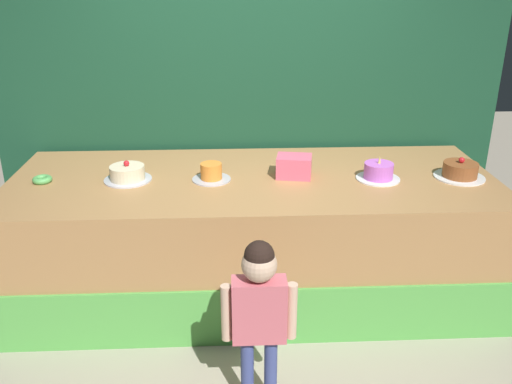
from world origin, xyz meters
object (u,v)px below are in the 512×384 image
at_px(pink_box, 294,166).
at_px(cake_far_left, 127,174).
at_px(cake_far_right, 460,171).
at_px(cake_center_right, 378,172).
at_px(child_figure, 259,305).
at_px(donut, 42,179).
at_px(cake_center_left, 211,173).

relative_size(pink_box, cake_far_left, 0.73).
bearing_deg(cake_far_left, cake_far_right, -1.53).
xyz_separation_m(cake_center_right, cake_far_right, (0.58, 0.00, -0.00)).
relative_size(child_figure, donut, 7.84).
bearing_deg(cake_center_left, cake_far_left, 177.77).
height_order(cake_center_left, cake_center_right, cake_center_right).
height_order(donut, cake_center_right, cake_center_right).
xyz_separation_m(donut, cake_center_left, (1.15, -0.01, 0.03)).
bearing_deg(child_figure, cake_center_right, 51.64).
distance_m(pink_box, cake_center_left, 0.58).
xyz_separation_m(child_figure, donut, (-1.42, 1.17, 0.27)).
xyz_separation_m(pink_box, cake_center_left, (-0.58, -0.04, -0.02)).
height_order(child_figure, cake_center_left, cake_center_left).
distance_m(cake_center_right, cake_far_right, 0.58).
distance_m(pink_box, cake_far_right, 1.16).
xyz_separation_m(cake_far_left, cake_far_right, (2.31, -0.06, 0.00)).
bearing_deg(cake_center_right, donut, 178.68).
relative_size(pink_box, cake_center_right, 0.79).
bearing_deg(cake_far_left, cake_center_right, -2.19).
distance_m(cake_far_left, cake_center_right, 1.73).
height_order(pink_box, cake_center_left, pink_box).
xyz_separation_m(child_figure, cake_far_left, (-0.85, 1.18, 0.29)).
xyz_separation_m(child_figure, cake_far_right, (1.46, 1.12, 0.30)).
height_order(pink_box, donut, pink_box).
height_order(pink_box, cake_far_right, pink_box).
height_order(child_figure, pink_box, pink_box).
xyz_separation_m(pink_box, cake_far_left, (-1.15, -0.02, -0.03)).
height_order(donut, cake_center_left, cake_center_left).
bearing_deg(donut, cake_far_left, 1.32).
height_order(child_figure, donut, child_figure).
relative_size(pink_box, cake_far_right, 0.69).
height_order(child_figure, cake_far_right, cake_far_right).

